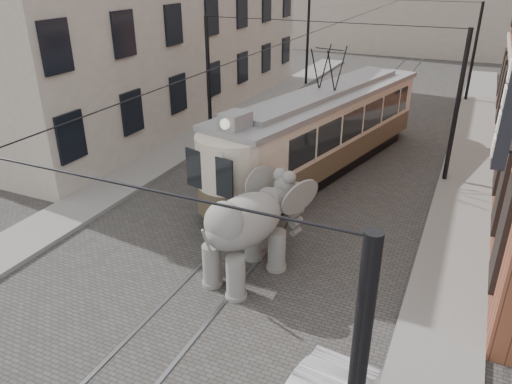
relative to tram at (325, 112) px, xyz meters
The scene contains 8 objects.
ground 5.77m from the tram, 93.38° to the right, with size 120.00×120.00×0.00m, color #3E3C39.
tram_rails 5.77m from the tram, 93.38° to the right, with size 1.54×80.00×0.02m, color slate, non-canonical shape.
sidewalk_right 8.08m from the tram, 42.22° to the right, with size 2.00×60.00×0.15m, color slate.
sidewalk_left 8.90m from the tram, 142.79° to the right, with size 2.00×60.00×0.15m, color slate.
stucco_building 12.54m from the tram, 156.86° to the left, with size 7.00×24.00×10.00m, color gray.
catenary 0.70m from the tram, 161.63° to the right, with size 11.00×30.20×6.00m, color black, non-canonical shape.
tram is the anchor object (origin of this frame).
elephant 8.55m from the tram, 87.30° to the right, with size 2.47×4.48×2.74m, color slate, non-canonical shape.
Camera 1 is at (5.79, -13.73, 8.08)m, focal length 34.39 mm.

